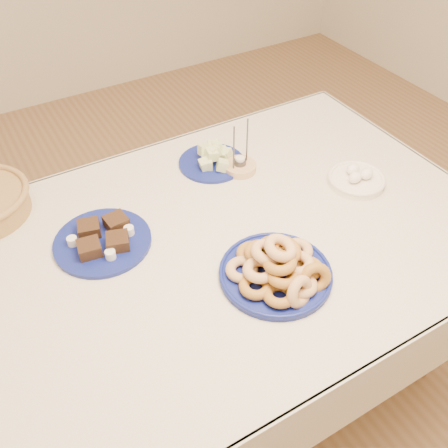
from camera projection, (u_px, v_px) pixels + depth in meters
The scene contains 7 objects.
ground at pixel (218, 373), 1.99m from camera, with size 5.00×5.00×0.00m, color brown.
dining_table at pixel (216, 263), 1.55m from camera, with size 1.71×1.11×0.75m.
donut_platter at pixel (278, 269), 1.34m from camera, with size 0.35×0.35×0.14m.
melon_plate at pixel (213, 158), 1.74m from camera, with size 0.25×0.25×0.08m.
brownie_plate at pixel (103, 239), 1.45m from camera, with size 0.30×0.30×0.05m.
candle_holder at pixel (240, 166), 1.72m from camera, with size 0.14×0.14×0.19m.
egg_bowl at pixel (357, 179), 1.66m from camera, with size 0.21×0.21×0.06m.
Camera 1 is at (-0.51, -0.92, 1.79)m, focal length 40.00 mm.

